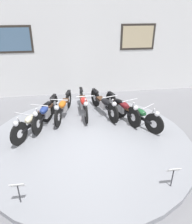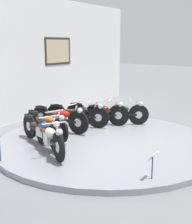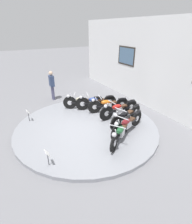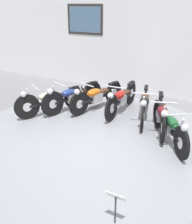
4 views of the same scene
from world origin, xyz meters
The scene contains 11 objects.
ground_plane centered at (0.00, 0.00, 0.00)m, with size 60.00×60.00×0.00m, color slate.
display_platform centered at (0.00, 0.00, 0.06)m, with size 5.69×5.69×0.13m, color gray.
back_wall centered at (0.00, 3.81, 2.10)m, with size 14.00×0.22×4.20m.
motorcycle_cream centered at (-1.54, 0.57, 0.51)m, with size 1.02×1.77×0.80m.
motorcycle_blue centered at (-1.22, 1.08, 0.52)m, with size 0.73×1.93×0.80m.
motorcycle_orange centered at (-0.68, 1.44, 0.51)m, with size 0.65×1.93×0.79m.
motorcycle_red centered at (0.00, 1.57, 0.52)m, with size 0.54×2.02×0.81m.
motorcycle_black centered at (0.68, 1.44, 0.51)m, with size 0.70×1.93×0.80m.
motorcycle_maroon centered at (1.22, 1.08, 0.52)m, with size 0.75×1.91×0.80m.
motorcycle_green centered at (1.54, 0.57, 0.51)m, with size 1.17×1.66×0.79m.
info_placard_front_centre centered at (1.52, -1.98, 0.49)m, with size 0.26×0.11×0.51m.
Camera 4 is at (2.60, -4.41, 2.82)m, focal length 42.00 mm.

